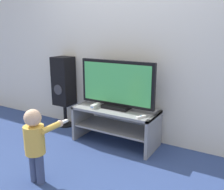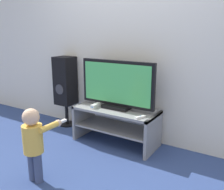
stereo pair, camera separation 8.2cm
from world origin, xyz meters
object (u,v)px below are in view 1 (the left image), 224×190
Objects in this scene: television at (117,85)px; remote_primary at (141,117)px; child at (36,140)px; speaker_tower at (64,83)px; game_console at (95,106)px.

television is 0.53m from remote_primary.
remote_primary is 1.15m from child.
television reaches higher than speaker_tower.
speaker_tower is (-0.71, 0.23, 0.18)m from game_console.
speaker_tower is (-1.36, 0.29, 0.19)m from remote_primary.
television is at bearing -6.93° from speaker_tower.
child reaches higher than game_console.
game_console is at bearing 174.93° from remote_primary.
game_console is 1.22× the size of remote_primary.
remote_primary is at bearing -23.16° from television.
child is at bearing -122.69° from remote_primary.
television is at bearing 156.84° from remote_primary.
speaker_tower is (-0.95, 0.12, -0.09)m from television.
speaker_tower is at bearing 167.95° from remote_primary.
child is 0.70× the size of speaker_tower.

